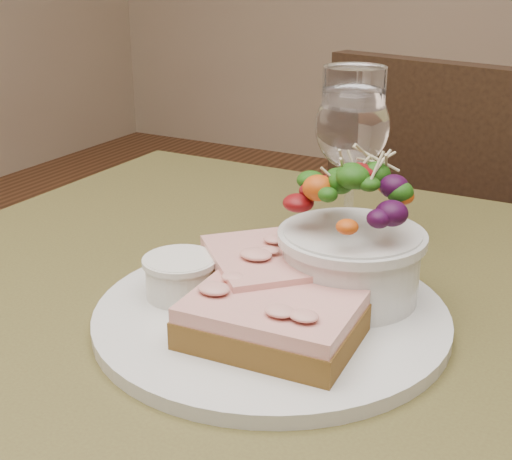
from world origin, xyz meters
The scene contains 9 objects.
cafe_table centered at (0.00, 0.00, 0.65)m, with size 0.80×0.80×0.75m.
chair_far centered at (0.08, 0.70, 0.29)m, with size 0.50×0.50×0.90m.
dinner_plate centered at (0.02, -0.02, 0.76)m, with size 0.30×0.30×0.01m, color silver.
sandwich_front centered at (0.05, -0.06, 0.78)m, with size 0.14×0.10×0.03m.
sandwich_back centered at (0.00, 0.00, 0.79)m, with size 0.14×0.14×0.03m.
ramekin centered at (-0.06, -0.03, 0.78)m, with size 0.06×0.06×0.04m.
salad_bowl centered at (0.07, 0.04, 0.82)m, with size 0.12×0.12×0.13m.
garnish centered at (-0.05, 0.06, 0.77)m, with size 0.05×0.04×0.02m.
wine_glass centered at (0.01, 0.18, 0.87)m, with size 0.08×0.08×0.18m.
Camera 1 is at (0.27, -0.50, 1.04)m, focal length 50.00 mm.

